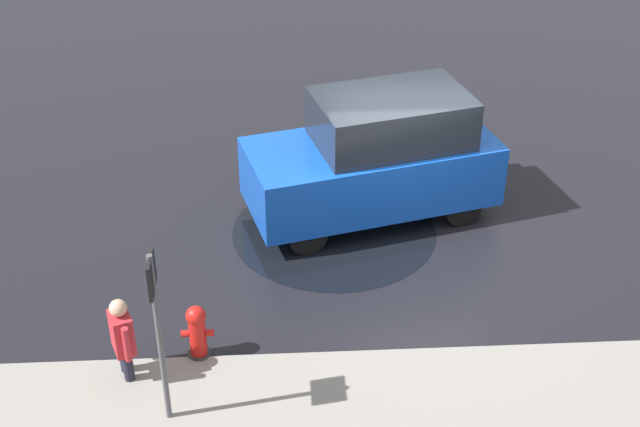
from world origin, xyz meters
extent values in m
plane|color=black|center=(0.00, 0.00, 0.00)|extent=(60.00, 60.00, 0.00)
cube|color=blue|center=(0.60, -0.78, 0.79)|extent=(4.20, 2.64, 0.99)
cube|color=#1E232B|center=(0.30, -0.86, 1.67)|extent=(2.64, 2.04, 0.77)
cylinder|color=black|center=(1.66, 0.23, 0.30)|extent=(0.64, 0.37, 0.60)
cylinder|color=black|center=(2.02, -1.15, 0.30)|extent=(0.64, 0.37, 0.60)
cylinder|color=black|center=(-0.83, -0.42, 0.30)|extent=(0.64, 0.37, 0.60)
cylinder|color=black|center=(-0.46, -1.80, 0.30)|extent=(0.64, 0.37, 0.60)
cylinder|color=red|center=(3.17, 2.54, 0.31)|extent=(0.22, 0.22, 0.62)
sphere|color=red|center=(3.17, 2.54, 0.67)|extent=(0.26, 0.26, 0.26)
cylinder|color=red|center=(3.01, 2.54, 0.38)|extent=(0.10, 0.09, 0.09)
cylinder|color=red|center=(3.33, 2.54, 0.38)|extent=(0.10, 0.09, 0.09)
cylinder|color=#2D2D2D|center=(3.17, 2.54, 0.03)|extent=(0.31, 0.31, 0.06)
cube|color=#B2262D|center=(4.04, 2.89, 0.73)|extent=(0.36, 0.42, 0.55)
sphere|color=tan|center=(4.04, 2.89, 1.11)|extent=(0.22, 0.22, 0.22)
cylinder|color=#1E1E2D|center=(4.08, 2.80, 0.23)|extent=(0.13, 0.13, 0.45)
cylinder|color=#1E1E2D|center=(4.01, 2.97, 0.23)|extent=(0.13, 0.13, 0.45)
cylinder|color=#B2262D|center=(4.13, 2.66, 0.73)|extent=(0.09, 0.09, 0.50)
cylinder|color=#B2262D|center=(3.96, 3.11, 0.73)|extent=(0.09, 0.09, 0.50)
cylinder|color=#4C4C51|center=(3.46, 3.64, 1.20)|extent=(0.07, 0.07, 2.40)
cube|color=black|center=(3.46, 3.64, 2.15)|extent=(0.04, 0.44, 0.44)
cylinder|color=black|center=(1.21, -0.30, 0.00)|extent=(3.23, 3.23, 0.01)
camera|label=1|loc=(2.07, 11.41, 7.84)|focal=50.00mm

